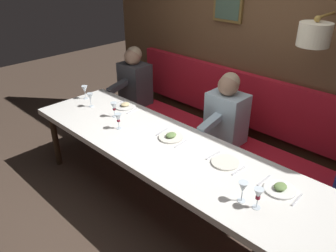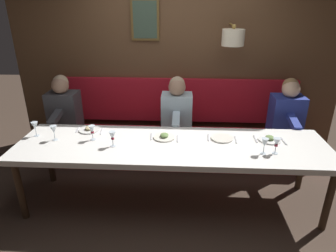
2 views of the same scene
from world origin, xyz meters
name	(u,v)px [view 2 (image 2 of 2)]	position (x,y,z in m)	size (l,w,h in m)	color
ground_plane	(172,201)	(0.00, 0.00, 0.00)	(12.00, 12.00, 0.00)	#423328
dining_table	(172,148)	(0.00, 0.00, 0.68)	(0.90, 3.27, 0.74)	silver
banquette_bench	(174,148)	(0.89, 0.00, 0.23)	(0.52, 3.47, 0.45)	red
back_wall_panel	(177,59)	(1.46, 0.00, 1.36)	(0.59, 4.67, 2.90)	brown
diner_nearest	(287,111)	(0.88, -1.45, 0.82)	(0.60, 0.40, 0.79)	#283893
diner_near	(177,109)	(0.88, -0.03, 0.82)	(0.60, 0.40, 0.79)	silver
diner_middle	(64,107)	(0.88, 1.50, 0.82)	(0.60, 0.40, 0.79)	#3D3D42
place_setting_0	(164,137)	(0.14, 0.09, 0.75)	(0.24, 0.32, 0.05)	silver
place_setting_1	(270,139)	(0.14, -1.05, 0.75)	(0.24, 0.31, 0.05)	white
place_setting_2	(222,138)	(0.15, -0.54, 0.75)	(0.24, 0.31, 0.01)	silver
place_setting_3	(89,129)	(0.29, 0.97, 0.75)	(0.24, 0.33, 0.05)	silver
wine_glass_0	(276,143)	(-0.15, -1.02, 0.86)	(0.07, 0.07, 0.16)	silver
wine_glass_1	(54,130)	(0.02, 1.26, 0.86)	(0.07, 0.07, 0.16)	silver
wine_glass_2	(35,126)	(0.11, 1.51, 0.86)	(0.07, 0.07, 0.16)	silver
wine_glass_3	(112,136)	(-0.09, 0.60, 0.86)	(0.07, 0.07, 0.16)	silver
wine_glass_4	(92,130)	(0.05, 0.86, 0.86)	(0.07, 0.07, 0.16)	silver
wine_glass_5	(265,143)	(-0.17, -0.90, 0.86)	(0.07, 0.07, 0.16)	silver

